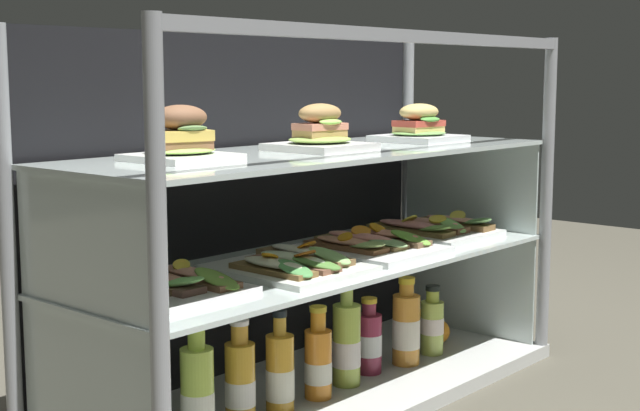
# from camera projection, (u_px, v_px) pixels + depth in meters

# --- Properties ---
(ground_plane) EXTENTS (6.00, 6.00, 0.02)m
(ground_plane) POSITION_uv_depth(u_px,v_px,m) (320.00, 404.00, 2.25)
(ground_plane) COLOR #4D493D
(ground_plane) RESTS_ON ground
(case_base_deck) EXTENTS (1.39, 0.51, 0.04)m
(case_base_deck) POSITION_uv_depth(u_px,v_px,m) (320.00, 393.00, 2.25)
(case_base_deck) COLOR #BBBDB9
(case_base_deck) RESTS_ON ground
(case_frame) EXTENTS (1.39, 0.51, 0.89)m
(case_frame) POSITION_uv_depth(u_px,v_px,m) (276.00, 198.00, 2.28)
(case_frame) COLOR gray
(case_frame) RESTS_ON ground
(riser_lower_tier) EXTENTS (1.32, 0.44, 0.30)m
(riser_lower_tier) POSITION_uv_depth(u_px,v_px,m) (320.00, 326.00, 2.22)
(riser_lower_tier) COLOR silver
(riser_lower_tier) RESTS_ON case_base_deck
(shelf_lower_glass) EXTENTS (1.34, 0.45, 0.01)m
(shelf_lower_glass) POSITION_uv_depth(u_px,v_px,m) (320.00, 262.00, 2.20)
(shelf_lower_glass) COLOR silver
(shelf_lower_glass) RESTS_ON riser_lower_tier
(riser_upper_tier) EXTENTS (1.32, 0.44, 0.25)m
(riser_upper_tier) POSITION_uv_depth(u_px,v_px,m) (320.00, 208.00, 2.18)
(riser_upper_tier) COLOR silver
(riser_upper_tier) RESTS_ON shelf_lower_glass
(shelf_upper_glass) EXTENTS (1.34, 0.45, 0.01)m
(shelf_upper_glass) POSITION_uv_depth(u_px,v_px,m) (320.00, 153.00, 2.17)
(shelf_upper_glass) COLOR silver
(shelf_upper_glass) RESTS_ON riser_upper_tier
(plated_roll_sandwich_far_left) EXTENTS (0.19, 0.19, 0.11)m
(plated_roll_sandwich_far_left) POSITION_uv_depth(u_px,v_px,m) (181.00, 140.00, 1.89)
(plated_roll_sandwich_far_left) COLOR white
(plated_roll_sandwich_far_left) RESTS_ON shelf_upper_glass
(plated_roll_sandwich_left_of_center) EXTENTS (0.20, 0.20, 0.11)m
(plated_roll_sandwich_left_of_center) POSITION_uv_depth(u_px,v_px,m) (319.00, 135.00, 2.16)
(plated_roll_sandwich_left_of_center) COLOR white
(plated_roll_sandwich_left_of_center) RESTS_ON shelf_upper_glass
(plated_roll_sandwich_right_of_center) EXTENTS (0.20, 0.20, 0.10)m
(plated_roll_sandwich_right_of_center) POSITION_uv_depth(u_px,v_px,m) (419.00, 128.00, 2.46)
(plated_roll_sandwich_right_of_center) COLOR white
(plated_roll_sandwich_right_of_center) RESTS_ON shelf_upper_glass
(open_sandwich_tray_far_right) EXTENTS (0.28, 0.32, 0.06)m
(open_sandwich_tray_far_right) POSITION_uv_depth(u_px,v_px,m) (160.00, 284.00, 1.86)
(open_sandwich_tray_far_right) COLOR white
(open_sandwich_tray_far_right) RESTS_ON shelf_lower_glass
(open_sandwich_tray_mid_right) EXTENTS (0.28, 0.32, 0.06)m
(open_sandwich_tray_mid_right) POSITION_uv_depth(u_px,v_px,m) (293.00, 264.00, 2.06)
(open_sandwich_tray_mid_right) COLOR white
(open_sandwich_tray_mid_right) RESTS_ON shelf_lower_glass
(open_sandwich_tray_mid_left) EXTENTS (0.28, 0.32, 0.06)m
(open_sandwich_tray_mid_left) POSITION_uv_depth(u_px,v_px,m) (370.00, 245.00, 2.29)
(open_sandwich_tray_mid_left) COLOR white
(open_sandwich_tray_mid_left) RESTS_ON shelf_lower_glass
(open_sandwich_tray_left_of_center) EXTENTS (0.28, 0.32, 0.06)m
(open_sandwich_tray_left_of_center) POSITION_uv_depth(u_px,v_px,m) (433.00, 229.00, 2.53)
(open_sandwich_tray_left_of_center) COLOR white
(open_sandwich_tray_left_of_center) RESTS_ON shelf_lower_glass
(juice_bottle_front_right_end) EXTENTS (0.06, 0.06, 0.25)m
(juice_bottle_front_right_end) POSITION_uv_depth(u_px,v_px,m) (146.00, 406.00, 1.81)
(juice_bottle_front_right_end) COLOR white
(juice_bottle_front_right_end) RESTS_ON case_base_deck
(juice_bottle_tucked_behind) EXTENTS (0.07, 0.07, 0.26)m
(juice_bottle_tucked_behind) POSITION_uv_depth(u_px,v_px,m) (197.00, 394.00, 1.89)
(juice_bottle_tucked_behind) COLOR #BCD950
(juice_bottle_tucked_behind) RESTS_ON case_base_deck
(juice_bottle_front_fourth) EXTENTS (0.07, 0.07, 0.23)m
(juice_bottle_front_fourth) POSITION_uv_depth(u_px,v_px,m) (240.00, 382.00, 1.99)
(juice_bottle_front_fourth) COLOR gold
(juice_bottle_front_fourth) RESTS_ON case_base_deck
(juice_bottle_back_center) EXTENTS (0.07, 0.07, 0.23)m
(juice_bottle_back_center) POSITION_uv_depth(u_px,v_px,m) (280.00, 374.00, 2.07)
(juice_bottle_back_center) COLOR gold
(juice_bottle_back_center) RESTS_ON case_base_deck
(juice_bottle_front_left_end) EXTENTS (0.07, 0.07, 0.22)m
(juice_bottle_front_left_end) POSITION_uv_depth(u_px,v_px,m) (318.00, 362.00, 2.15)
(juice_bottle_front_left_end) COLOR orange
(juice_bottle_front_left_end) RESTS_ON case_base_deck
(juice_bottle_back_right) EXTENTS (0.07, 0.07, 0.26)m
(juice_bottle_back_right) POSITION_uv_depth(u_px,v_px,m) (347.00, 345.00, 2.24)
(juice_bottle_back_right) COLOR #B0CA4C
(juice_bottle_back_right) RESTS_ON case_base_deck
(juice_bottle_front_second) EXTENTS (0.07, 0.07, 0.19)m
(juice_bottle_front_second) POSITION_uv_depth(u_px,v_px,m) (369.00, 341.00, 2.34)
(juice_bottle_front_second) COLOR #902744
(juice_bottle_front_second) RESTS_ON case_base_deck
(juice_bottle_near_post) EXTENTS (0.07, 0.07, 0.23)m
(juice_bottle_near_post) POSITION_uv_depth(u_px,v_px,m) (406.00, 328.00, 2.41)
(juice_bottle_near_post) COLOR orange
(juice_bottle_near_post) RESTS_ON case_base_deck
(juice_bottle_back_left) EXTENTS (0.06, 0.06, 0.19)m
(juice_bottle_back_left) POSITION_uv_depth(u_px,v_px,m) (432.00, 325.00, 2.50)
(juice_bottle_back_left) COLOR #B5CB56
(juice_bottle_back_left) RESTS_ON case_base_deck
(orange_fruit_beside_bottles) EXTENTS (0.08, 0.08, 0.08)m
(orange_fruit_beside_bottles) POSITION_uv_depth(u_px,v_px,m) (416.00, 321.00, 2.69)
(orange_fruit_beside_bottles) COLOR orange
(orange_fruit_beside_bottles) RESTS_ON case_base_deck
(orange_fruit_near_left_post) EXTENTS (0.07, 0.07, 0.07)m
(orange_fruit_near_left_post) POSITION_uv_depth(u_px,v_px,m) (438.00, 331.00, 2.60)
(orange_fruit_near_left_post) COLOR orange
(orange_fruit_near_left_post) RESTS_ON case_base_deck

